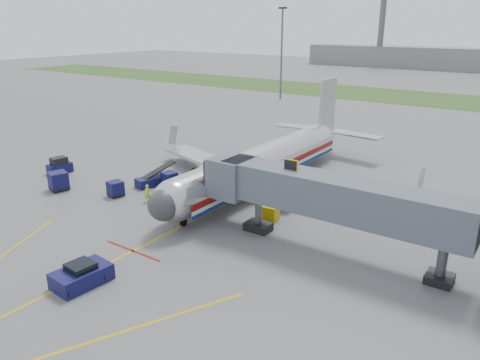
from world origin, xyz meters
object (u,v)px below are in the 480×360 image
Objects in this scene: pushback_tug at (82,275)px; belt_loader at (154,180)px; airliner at (264,162)px; baggage_tug at (60,166)px; ramp_worker at (148,193)px.

belt_loader reaches higher than pushback_tug.
belt_loader is (-9.99, -6.90, -2.07)m from airliner.
belt_loader is (12.40, 3.34, -0.28)m from baggage_tug.
belt_loader is at bearing -145.37° from airliner.
belt_loader is at bearing 103.62° from ramp_worker.
pushback_tug is 2.24× the size of ramp_worker.
baggage_tug reaches higher than ramp_worker.
belt_loader is at bearing 121.41° from pushback_tug.
baggage_tug reaches higher than pushback_tug.
ramp_worker is at bearing 119.21° from pushback_tug.
pushback_tug is at bearing -85.34° from ramp_worker.
ramp_worker is at bearing -2.55° from baggage_tug.
airliner is 7.26× the size of belt_loader.
belt_loader reaches higher than baggage_tug.
baggage_tug is at bearing -164.94° from belt_loader.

